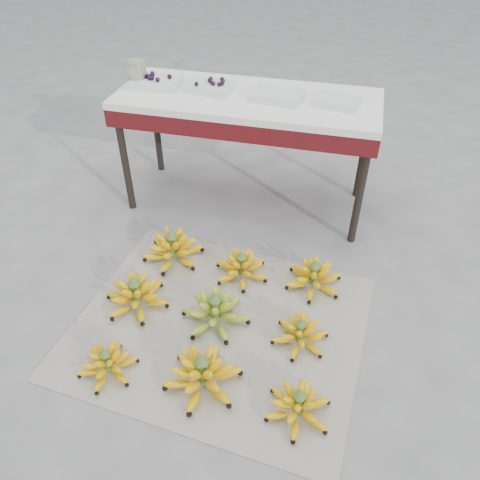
% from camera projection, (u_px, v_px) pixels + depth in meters
% --- Properties ---
extents(ground, '(60.00, 60.00, 0.00)m').
position_uv_depth(ground, '(230.00, 321.00, 2.11)').
color(ground, slate).
rests_on(ground, ground).
extents(newspaper_mat, '(1.34, 1.16, 0.01)m').
position_uv_depth(newspaper_mat, '(219.00, 325.00, 2.09)').
color(newspaper_mat, white).
rests_on(newspaper_mat, ground).
extents(bunch_front_left, '(0.28, 0.28, 0.14)m').
position_uv_depth(bunch_front_left, '(107.00, 364.00, 1.87)').
color(bunch_front_left, '#FFD904').
rests_on(bunch_front_left, newspaper_mat).
extents(bunch_front_center, '(0.36, 0.36, 0.19)m').
position_uv_depth(bunch_front_center, '(203.00, 374.00, 1.82)').
color(bunch_front_center, '#FFD904').
rests_on(bunch_front_center, newspaper_mat).
extents(bunch_front_right, '(0.26, 0.26, 0.15)m').
position_uv_depth(bunch_front_right, '(298.00, 406.00, 1.72)').
color(bunch_front_right, '#FFD904').
rests_on(bunch_front_right, newspaper_mat).
extents(bunch_mid_left, '(0.34, 0.34, 0.18)m').
position_uv_depth(bunch_mid_left, '(136.00, 295.00, 2.15)').
color(bunch_mid_left, '#FFD904').
rests_on(bunch_mid_left, newspaper_mat).
extents(bunch_mid_center, '(0.39, 0.39, 0.18)m').
position_uv_depth(bunch_mid_center, '(215.00, 312.00, 2.07)').
color(bunch_mid_center, olive).
rests_on(bunch_mid_center, newspaper_mat).
extents(bunch_mid_right, '(0.32, 0.32, 0.15)m').
position_uv_depth(bunch_mid_right, '(300.00, 334.00, 1.99)').
color(bunch_mid_right, '#FFD904').
rests_on(bunch_mid_right, newspaper_mat).
extents(bunch_back_left, '(0.33, 0.33, 0.19)m').
position_uv_depth(bunch_back_left, '(173.00, 249.00, 2.40)').
color(bunch_back_left, '#FFD904').
rests_on(bunch_back_left, newspaper_mat).
extents(bunch_back_center, '(0.34, 0.34, 0.16)m').
position_uv_depth(bunch_back_center, '(241.00, 267.00, 2.30)').
color(bunch_back_center, '#FFD904').
rests_on(bunch_back_center, newspaper_mat).
extents(bunch_back_right, '(0.36, 0.36, 0.17)m').
position_uv_depth(bunch_back_right, '(314.00, 277.00, 2.25)').
color(bunch_back_right, '#FFD904').
rests_on(bunch_back_right, newspaper_mat).
extents(vendor_table, '(1.39, 0.55, 0.67)m').
position_uv_depth(vendor_table, '(247.00, 109.00, 2.49)').
color(vendor_table, black).
rests_on(vendor_table, ground).
extents(tray_far_left, '(0.28, 0.21, 0.07)m').
position_uv_depth(tray_far_left, '(156.00, 82.00, 2.53)').
color(tray_far_left, silver).
rests_on(tray_far_left, vendor_table).
extents(tray_left, '(0.26, 0.21, 0.06)m').
position_uv_depth(tray_left, '(211.00, 87.00, 2.48)').
color(tray_left, silver).
rests_on(tray_left, vendor_table).
extents(tray_right, '(0.27, 0.21, 0.04)m').
position_uv_depth(tray_right, '(277.00, 95.00, 2.39)').
color(tray_right, silver).
rests_on(tray_right, vendor_table).
extents(tray_far_right, '(0.25, 0.20, 0.04)m').
position_uv_depth(tray_far_right, '(337.00, 102.00, 2.34)').
color(tray_far_right, silver).
rests_on(tray_far_right, vendor_table).
extents(glass_jar, '(0.12, 0.12, 0.13)m').
position_uv_depth(glass_jar, '(137.00, 73.00, 2.52)').
color(glass_jar, beige).
rests_on(glass_jar, vendor_table).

